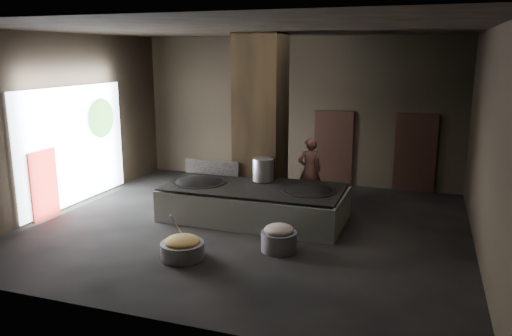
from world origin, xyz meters
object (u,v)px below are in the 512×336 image
at_px(hearth_platform, 254,204).
at_px(wok_left, 199,185).
at_px(wok_right, 309,194).
at_px(meat_basin, 279,241).
at_px(veg_basin, 182,250).
at_px(stock_pot, 263,170).
at_px(cook, 310,170).

height_order(hearth_platform, wok_left, wok_left).
distance_m(hearth_platform, wok_right, 1.40).
bearing_deg(hearth_platform, wok_right, 3.02).
height_order(hearth_platform, meat_basin, hearth_platform).
xyz_separation_m(wok_left, veg_basin, (0.89, -2.69, -0.59)).
bearing_deg(stock_pot, meat_basin, -64.45).
xyz_separation_m(wok_left, stock_pot, (1.50, 0.60, 0.38)).
relative_size(wok_right, stock_pot, 2.25).
bearing_deg(cook, stock_pot, 30.99).
distance_m(wok_left, cook, 3.08).
relative_size(wok_left, stock_pot, 2.42).
bearing_deg(stock_pot, cook, 56.66).
relative_size(stock_pot, cook, 0.32).
relative_size(hearth_platform, wok_left, 3.17).
distance_m(hearth_platform, veg_basin, 2.81).
relative_size(wok_right, cook, 0.72).
bearing_deg(cook, wok_right, 77.04).
bearing_deg(veg_basin, wok_left, 108.35).
bearing_deg(veg_basin, wok_right, 55.65).
height_order(wok_right, stock_pot, stock_pot).
height_order(wok_right, cook, cook).
bearing_deg(wok_left, hearth_platform, 1.97).
distance_m(wok_right, meat_basin, 1.89).
distance_m(stock_pot, cook, 1.63).
bearing_deg(wok_right, stock_pot, 158.96).
bearing_deg(cook, hearth_platform, 38.08).
xyz_separation_m(hearth_platform, wok_left, (-1.45, -0.05, 0.37)).
bearing_deg(stock_pot, wok_right, -21.04).
distance_m(veg_basin, meat_basin, 1.97).
relative_size(wok_left, meat_basin, 1.86).
relative_size(stock_pot, veg_basin, 0.66).
bearing_deg(stock_pot, wok_left, -158.20).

